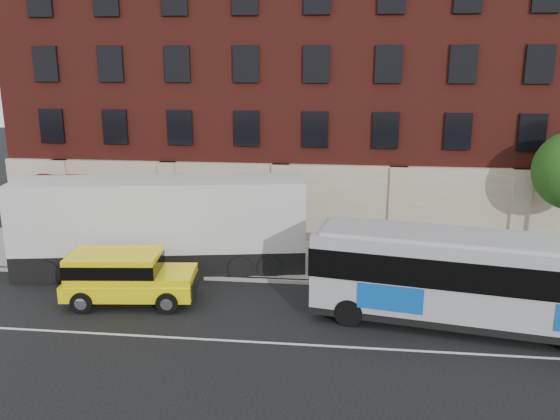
# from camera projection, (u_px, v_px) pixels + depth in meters

# --- Properties ---
(ground) EXTENTS (120.00, 120.00, 0.00)m
(ground) POSITION_uv_depth(u_px,v_px,m) (241.00, 349.00, 19.15)
(ground) COLOR black
(ground) RESTS_ON ground
(sidewalk) EXTENTS (60.00, 6.00, 0.15)m
(sidewalk) POSITION_uv_depth(u_px,v_px,m) (274.00, 257.00, 27.78)
(sidewalk) COLOR #9B988D
(sidewalk) RESTS_ON ground
(kerb) EXTENTS (60.00, 0.25, 0.15)m
(kerb) POSITION_uv_depth(u_px,v_px,m) (266.00, 280.00, 24.90)
(kerb) COLOR #9B988D
(kerb) RESTS_ON ground
(lane_line) EXTENTS (60.00, 0.12, 0.01)m
(lane_line) POSITION_uv_depth(u_px,v_px,m) (243.00, 341.00, 19.63)
(lane_line) COLOR silver
(lane_line) RESTS_ON ground
(building) EXTENTS (30.00, 12.10, 15.00)m
(building) POSITION_uv_depth(u_px,v_px,m) (290.00, 91.00, 33.49)
(building) COLOR #561B14
(building) RESTS_ON sidewalk
(sign_pole) EXTENTS (0.30, 0.20, 2.50)m
(sign_pole) POSITION_uv_depth(u_px,v_px,m) (78.00, 242.00, 25.63)
(sign_pole) COLOR slate
(sign_pole) RESTS_ON ground
(city_bus) EXTENTS (12.80, 4.84, 3.43)m
(city_bus) POSITION_uv_depth(u_px,v_px,m) (491.00, 279.00, 20.11)
(city_bus) COLOR #A4A8AE
(city_bus) RESTS_ON ground
(yellow_suv) EXTENTS (5.46, 2.77, 2.05)m
(yellow_suv) POSITION_uv_depth(u_px,v_px,m) (124.00, 274.00, 22.55)
(yellow_suv) COLOR #FFEA08
(yellow_suv) RESTS_ON ground
(shipping_container) EXTENTS (13.02, 4.77, 4.26)m
(shipping_container) POSITION_uv_depth(u_px,v_px,m) (161.00, 227.00, 25.69)
(shipping_container) COLOR black
(shipping_container) RESTS_ON ground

